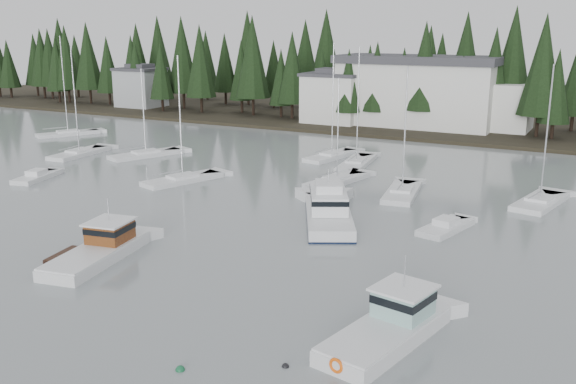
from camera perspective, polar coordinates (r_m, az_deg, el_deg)
name	(u,v)px	position (r m, az deg, el deg)	size (l,w,h in m)	color
far_shore_land	(468,119)	(117.92, 15.71, 6.28)	(240.00, 54.00, 1.00)	black
conifer_treeline	(453,127)	(107.30, 14.42, 5.60)	(200.00, 22.00, 20.00)	black
house_west	(333,97)	(105.81, 4.06, 8.44)	(9.54, 7.42, 8.75)	silver
house_far_west	(141,86)	(130.09, -12.95, 9.13)	(8.48, 7.42, 8.25)	#999EA0
harbor_inn	(430,92)	(103.80, 12.53, 8.64)	(29.50, 11.50, 10.90)	silver
lobster_boat_brown	(99,251)	(46.99, -16.48, -5.08)	(5.75, 9.64, 4.57)	silver
cabin_cruiser_center	(328,212)	(53.67, 3.60, -1.80)	(8.56, 11.98, 4.99)	silver
lobster_boat_teal	(390,329)	(34.38, 9.03, -11.96)	(4.75, 9.20, 4.87)	silver
sailboat_2	(146,156)	(82.39, -12.51, 3.15)	(5.96, 9.62, 11.36)	silver
sailboat_3	(183,181)	(68.12, -9.34, 0.98)	(5.37, 9.22, 13.54)	silver
sailboat_4	(332,157)	(79.65, 3.91, 3.11)	(4.09, 9.32, 14.44)	silver
sailboat_5	(540,204)	(62.94, 21.47, -0.98)	(4.44, 8.53, 13.19)	silver
sailboat_6	(337,182)	(66.93, 4.36, 0.87)	(4.25, 8.93, 11.35)	silver
sailboat_8	(68,135)	(101.71, -18.95, 4.85)	(6.23, 9.14, 15.03)	silver
sailboat_10	(79,155)	(85.38, -18.04, 3.19)	(3.55, 9.11, 13.87)	silver
sailboat_11	(402,194)	(62.95, 10.10, -0.18)	(4.11, 8.95, 12.79)	silver
sailboat_12	(356,165)	(75.68, 6.09, 2.44)	(4.05, 10.22, 14.12)	silver
runabout_0	(37,178)	(73.38, -21.41, 1.17)	(3.62, 6.48, 1.42)	silver
runabout_1	(446,229)	(52.78, 13.84, -3.19)	(3.51, 6.31, 1.42)	silver
mooring_buoy_green	(180,370)	(31.95, -9.56, -15.35)	(0.46, 0.46, 0.46)	#145933
mooring_buoy_dark	(285,367)	(31.81, -0.23, -15.27)	(0.36, 0.36, 0.36)	black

